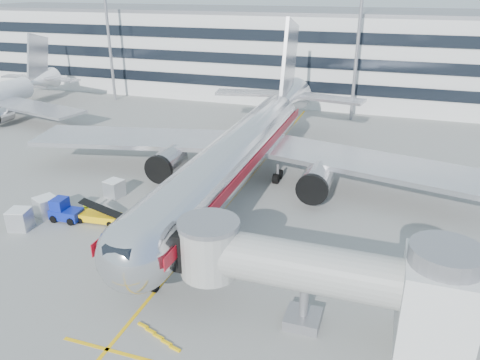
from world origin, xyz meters
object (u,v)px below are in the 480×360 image
(belt_loader, at_px, (98,216))
(baggage_tug, at_px, (64,211))
(main_jet, at_px, (243,148))
(cargo_container_front, at_px, (46,207))
(ramp_worker, at_px, (86,206))
(cargo_container_right, at_px, (114,188))
(cargo_container_left, at_px, (20,219))

(belt_loader, bearing_deg, baggage_tug, -168.13)
(main_jet, relative_size, baggage_tug, 17.99)
(baggage_tug, relative_size, cargo_container_front, 1.20)
(cargo_container_front, bearing_deg, baggage_tug, -2.92)
(cargo_container_front, bearing_deg, ramp_worker, 25.92)
(baggage_tug, relative_size, cargo_container_right, 1.48)
(cargo_container_right, bearing_deg, belt_loader, -72.57)
(belt_loader, height_order, cargo_container_front, belt_loader)
(baggage_tug, relative_size, cargo_container_left, 1.36)
(baggage_tug, xyz_separation_m, ramp_worker, (1.10, 1.64, -0.10))
(ramp_worker, bearing_deg, baggage_tug, 173.99)
(main_jet, bearing_deg, cargo_container_left, -135.39)
(baggage_tug, xyz_separation_m, cargo_container_left, (-2.62, -2.63, 0.02))
(cargo_container_front, bearing_deg, main_jet, 40.05)
(belt_loader, height_order, cargo_container_left, belt_loader)
(ramp_worker, bearing_deg, cargo_container_right, 23.03)
(cargo_container_front, height_order, ramp_worker, cargo_container_front)
(cargo_container_left, height_order, cargo_container_right, cargo_container_left)
(main_jet, height_order, cargo_container_left, main_jet)
(baggage_tug, xyz_separation_m, cargo_container_front, (-2.06, 0.11, 0.04))
(cargo_container_left, xyz_separation_m, cargo_container_right, (4.07, 8.53, -0.06))
(main_jet, xyz_separation_m, belt_loader, (-9.83, -12.05, -3.66))
(ramp_worker, bearing_deg, cargo_container_front, 143.66)
(cargo_container_left, xyz_separation_m, cargo_container_front, (0.56, 2.74, 0.02))
(belt_loader, distance_m, baggage_tug, 3.18)
(cargo_container_left, bearing_deg, baggage_tug, 45.07)
(belt_loader, distance_m, cargo_container_front, 5.20)
(main_jet, height_order, cargo_container_right, main_jet)
(baggage_tug, bearing_deg, cargo_container_right, 76.22)
(cargo_container_left, xyz_separation_m, ramp_worker, (3.72, 4.27, -0.12))
(baggage_tug, distance_m, cargo_container_right, 6.08)
(belt_loader, xyz_separation_m, baggage_tug, (-3.10, -0.65, 0.33))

